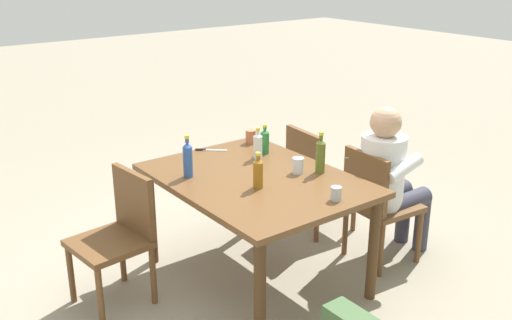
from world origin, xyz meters
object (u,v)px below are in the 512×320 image
person_in_white_shirt (389,176)px  chair_far_right (376,200)px  bottle_green (265,141)px  chair_near_left (119,231)px  bottle_blue (188,159)px  cup_glass (298,165)px  cup_steel (336,194)px  cup_terracotta (251,137)px  table_knife (208,150)px  bottle_amber (258,173)px  chair_far_left (315,174)px  dining_table (256,190)px  bottle_clear (258,145)px  bottle_olive (320,155)px

person_in_white_shirt → chair_far_right: bearing=-93.5°
person_in_white_shirt → bottle_green: size_ratio=5.30×
chair_near_left → bottle_blue: bottle_blue is taller
cup_glass → cup_steel: size_ratio=1.25×
cup_terracotta → table_knife: cup_terracotta is taller
bottle_amber → cup_terracotta: size_ratio=2.25×
chair_far_right → cup_steel: size_ratio=10.21×
chair_far_left → person_in_white_shirt: (0.66, 0.11, 0.17)m
dining_table → person_in_white_shirt: person_in_white_shirt is taller
person_in_white_shirt → bottle_amber: size_ratio=5.03×
chair_near_left → bottle_clear: size_ratio=3.77×
cup_glass → cup_terracotta: size_ratio=1.02×
bottle_blue → cup_terracotta: 0.83m
table_knife → bottle_clear: bearing=27.4°
chair_far_right → chair_near_left: same height
person_in_white_shirt → bottle_blue: bearing=-114.9°
cup_steel → cup_terracotta: (-1.20, 0.25, 0.01)m
chair_far_right → bottle_amber: (-0.17, -0.94, 0.38)m
bottle_olive → cup_terracotta: (-0.79, 0.01, -0.07)m
person_in_white_shirt → bottle_green: 0.93m
chair_far_left → table_knife: 0.90m
person_in_white_shirt → cup_terracotta: (-0.93, -0.55, 0.17)m
chair_near_left → bottle_amber: bottle_amber is taller
bottle_olive → person_in_white_shirt: bearing=76.1°
bottle_green → chair_near_left: bearing=-89.6°
bottle_green → person_in_white_shirt: bearing=42.2°
bottle_clear → cup_terracotta: bearing=151.6°
chair_far_right → cup_glass: cup_glass is taller
dining_table → chair_near_left: bearing=-111.8°
bottle_amber → table_knife: bearing=169.9°
bottle_clear → cup_steel: 0.88m
chair_far_right → bottle_amber: size_ratio=3.72×
chair_far_left → bottle_clear: bottle_clear is taller
bottle_blue → cup_steel: bottle_blue is taller
bottle_blue → person_in_white_shirt: bearing=65.1°
bottle_green → chair_far_left: bearing=88.8°
bottle_clear → bottle_green: bearing=118.5°
person_in_white_shirt → bottle_olive: (-0.14, -0.55, 0.24)m
chair_far_left → cup_steel: chair_far_left is taller
table_knife → bottle_amber: bearing=-10.1°
cup_glass → table_knife: 0.79m
bottle_green → table_knife: (-0.30, -0.30, -0.09)m
chair_near_left → bottle_green: size_ratio=3.91×
person_in_white_shirt → table_knife: bearing=-137.2°
table_knife → cup_glass: bearing=16.7°
chair_far_right → bottle_clear: 0.94m
bottle_blue → cup_glass: size_ratio=2.71×
person_in_white_shirt → bottle_clear: bearing=-130.6°
bottle_clear → bottle_green: bottle_clear is taller
bottle_blue → table_knife: (-0.37, 0.40, -0.12)m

